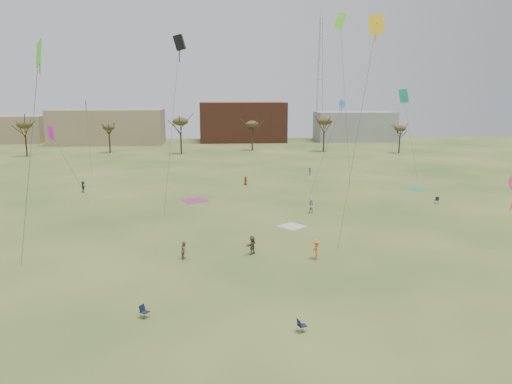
{
  "coord_description": "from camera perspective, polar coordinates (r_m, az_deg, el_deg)",
  "views": [
    {
      "loc": [
        -3.82,
        -32.87,
        14.59
      ],
      "look_at": [
        0.0,
        12.0,
        5.5
      ],
      "focal_mm": 34.29,
      "sensor_mm": 36.0,
      "label": 1
    }
  ],
  "objects": [
    {
      "name": "spectator_fore_c",
      "position": [
        45.32,
        -0.45,
        -6.2
      ],
      "size": [
        1.39,
        1.62,
        1.76
      ],
      "primitive_type": "imported",
      "rotation": [
        0.0,
        0.0,
        4.08
      ],
      "color": "brown",
      "rests_on": "ground"
    },
    {
      "name": "spectator_mid_e",
      "position": [
        60.82,
        6.45,
        -1.66
      ],
      "size": [
        1.12,
        1.09,
        1.81
      ],
      "primitive_type": "imported",
      "rotation": [
        0.0,
        0.0,
        5.58
      ],
      "color": "silver",
      "rests_on": "ground"
    },
    {
      "name": "camp_chair_left",
      "position": [
        34.12,
        -12.86,
        -13.73
      ],
      "size": [
        0.73,
        0.72,
        0.87
      ],
      "rotation": [
        0.0,
        0.0,
        1.0
      ],
      "color": "#121A33",
      "rests_on": "ground"
    },
    {
      "name": "flyer_far_b",
      "position": [
        79.33,
        -1.23,
        1.34
      ],
      "size": [
        0.82,
        0.82,
        1.43
      ],
      "primitive_type": "imported",
      "rotation": [
        0.0,
        0.0,
        0.78
      ],
      "color": "maroon",
      "rests_on": "ground"
    },
    {
      "name": "flyer_far_a",
      "position": [
        77.92,
        -19.52,
        0.59
      ],
      "size": [
        1.04,
        1.65,
        1.7
      ],
      "primitive_type": "imported",
      "rotation": [
        0.0,
        0.0,
        1.94
      ],
      "color": "#216441",
      "rests_on": "ground"
    },
    {
      "name": "flyer_far_c",
      "position": [
        89.54,
        6.28,
        2.41
      ],
      "size": [
        0.61,
        0.94,
        1.38
      ],
      "primitive_type": "imported",
      "rotation": [
        0.0,
        0.0,
        4.82
      ],
      "color": "navy",
      "rests_on": "ground"
    },
    {
      "name": "blanket_cream",
      "position": [
        54.92,
        4.22,
        -4.02
      ],
      "size": [
        3.57,
        3.57,
        0.03
      ],
      "primitive_type": "cube",
      "rotation": [
        0.0,
        0.0,
        0.68
      ],
      "color": "silver",
      "rests_on": "ground"
    },
    {
      "name": "spectator_fore_b",
      "position": [
        44.59,
        -8.35,
        -6.72
      ],
      "size": [
        0.79,
        0.91,
        1.62
      ],
      "primitive_type": "imported",
      "rotation": [
        0.0,
        0.0,
        1.32
      ],
      "color": "#826653",
      "rests_on": "ground"
    },
    {
      "name": "blanket_olive",
      "position": [
        79.81,
        18.08,
        0.31
      ],
      "size": [
        4.18,
        4.18,
        0.03
      ],
      "primitive_type": "cube",
      "rotation": [
        0.0,
        0.0,
        2.07
      ],
      "color": "#328B5C",
      "rests_on": "ground"
    },
    {
      "name": "camp_chair_center",
      "position": [
        31.71,
        5.37,
        -15.51
      ],
      "size": [
        0.67,
        0.64,
        0.87
      ],
      "rotation": [
        0.0,
        0.0,
        1.87
      ],
      "color": "#141A38",
      "rests_on": "ground"
    },
    {
      "name": "blanket_plum",
      "position": [
        68.47,
        -7.15,
        -0.98
      ],
      "size": [
        4.46,
        4.46,
        0.03
      ],
      "primitive_type": "cube",
      "rotation": [
        0.0,
        0.0,
        2.01
      ],
      "color": "#9D3073",
      "rests_on": "ground"
    },
    {
      "name": "building_tan_west",
      "position": [
        166.86,
        -26.55,
        6.58
      ],
      "size": [
        20.0,
        12.0,
        8.0
      ],
      "primitive_type": "cube",
      "color": "#937F60",
      "rests_on": "ground"
    },
    {
      "name": "camp_chair_right",
      "position": [
        70.44,
        20.32,
        -1.05
      ],
      "size": [
        0.74,
        0.74,
        0.87
      ],
      "rotation": [
        0.0,
        0.0,
        5.52
      ],
      "color": "#132036",
      "rests_on": "ground"
    },
    {
      "name": "building_grey",
      "position": [
        157.43,
        11.41,
        7.51
      ],
      "size": [
        24.0,
        12.0,
        9.0
      ],
      "primitive_type": "cube",
      "color": "gray",
      "rests_on": "ground"
    },
    {
      "name": "radio_tower",
      "position": [
        161.52,
        7.41,
        12.96
      ],
      "size": [
        1.51,
        1.72,
        41.0
      ],
      "color": "#9EA3A8",
      "rests_on": "ground"
    },
    {
      "name": "tree_line",
      "position": [
        112.25,
        -4.39,
        7.55
      ],
      "size": [
        117.44,
        49.32,
        8.91
      ],
      "color": "#3A2B1E",
      "rests_on": "ground"
    },
    {
      "name": "building_tan",
      "position": [
        151.43,
        -16.88,
        7.29
      ],
      "size": [
        32.0,
        14.0,
        10.0
      ],
      "primitive_type": "cube",
      "color": "#937F60",
      "rests_on": "ground"
    },
    {
      "name": "kites_aloft",
      "position": [
        56.35,
        -4.14,
        14.48
      ],
      "size": [
        63.33,
        58.89,
        24.7
      ],
      "color": "#FF5080",
      "rests_on": "ground"
    },
    {
      "name": "ground",
      "position": [
        36.17,
        1.65,
        -12.38
      ],
      "size": [
        260.0,
        260.0,
        0.0
      ],
      "primitive_type": "plane",
      "color": "#31531A",
      "rests_on": "ground"
    },
    {
      "name": "building_brick",
      "position": [
        153.37,
        -1.58,
        8.2
      ],
      "size": [
        26.0,
        16.0,
        12.0
      ],
      "primitive_type": "cube",
      "color": "brown",
      "rests_on": "ground"
    },
    {
      "name": "flyer_mid_b",
      "position": [
        44.33,
        6.98,
        -6.65
      ],
      "size": [
        0.73,
        1.21,
        1.82
      ],
      "primitive_type": "imported",
      "rotation": [
        0.0,
        0.0,
        4.76
      ],
      "color": "orange",
      "rests_on": "ground"
    }
  ]
}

